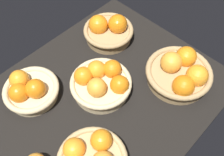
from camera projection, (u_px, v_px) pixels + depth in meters
The scene contains 5 objects.
market_tray at pixel (106, 93), 100.30cm from camera, with size 84.00×72.00×3.00cm, color black.
basket_far_left at pixel (30, 90), 94.63cm from camera, with size 20.56×20.56×10.13cm.
basket_far_right at pixel (108, 30), 111.70cm from camera, with size 21.48×21.48×11.45cm.
basket_near_right at pixel (180, 73), 98.15cm from camera, with size 25.36×25.36×11.95cm.
basket_center at pixel (101, 82), 95.76cm from camera, with size 22.92×22.92×11.00cm.
Camera 1 is at (-36.87, -38.45, 86.71)cm, focal length 41.66 mm.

